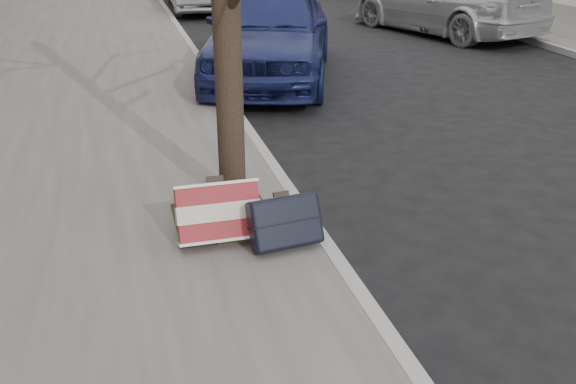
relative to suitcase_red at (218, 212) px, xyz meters
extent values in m
plane|color=black|center=(2.10, -0.82, -0.38)|extent=(120.00, 120.00, 0.00)
cube|color=slate|center=(-1.60, 14.18, -0.32)|extent=(5.00, 70.00, 0.12)
cube|color=black|center=(0.10, 0.38, -0.25)|extent=(0.85, 0.85, 0.02)
cube|color=maroon|center=(0.00, 0.00, 0.00)|extent=(0.67, 0.37, 0.52)
cube|color=black|center=(0.50, -0.24, -0.03)|extent=(0.62, 0.41, 0.46)
imported|color=navy|center=(1.86, 5.78, 0.42)|extent=(3.36, 5.08, 1.61)
imported|color=#9EA1A5|center=(6.73, 8.86, 0.33)|extent=(3.33, 5.27, 1.42)
camera|label=1|loc=(-0.69, -4.71, 2.29)|focal=40.00mm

